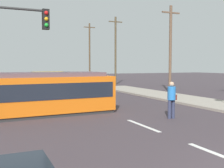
# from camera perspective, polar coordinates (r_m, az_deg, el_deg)

# --- Properties ---
(ground_plane) EXTENTS (120.00, 120.00, 0.00)m
(ground_plane) POSITION_cam_1_polar(r_m,az_deg,el_deg) (14.68, -1.67, -5.54)
(ground_plane) COLOR #41373D
(lane_stripe_1) EXTENTS (0.16, 2.40, 0.01)m
(lane_stripe_1) POSITION_cam_1_polar(r_m,az_deg,el_deg) (8.11, 21.46, -13.59)
(lane_stripe_1) COLOR silver
(lane_stripe_1) RESTS_ON ground
(lane_stripe_2) EXTENTS (0.16, 2.40, 0.01)m
(lane_stripe_2) POSITION_cam_1_polar(r_m,az_deg,el_deg) (11.16, 6.39, -8.54)
(lane_stripe_2) COLOR silver
(lane_stripe_2) RESTS_ON ground
(lane_stripe_3) EXTENTS (0.16, 2.40, 0.01)m
(lane_stripe_3) POSITION_cam_1_polar(r_m,az_deg,el_deg) (20.56, -8.47, -2.85)
(lane_stripe_3) COLOR silver
(lane_stripe_3) RESTS_ON ground
(lane_stripe_4) EXTENTS (0.16, 2.40, 0.01)m
(lane_stripe_4) POSITION_cam_1_polar(r_m,az_deg,el_deg) (26.35, -12.07, -1.42)
(lane_stripe_4) COLOR silver
(lane_stripe_4) RESTS_ON ground
(streetcar_tram) EXTENTS (8.57, 2.84, 2.05)m
(streetcar_tram) POSITION_cam_1_polar(r_m,az_deg,el_deg) (13.80, -17.58, -1.87)
(streetcar_tram) COLOR orange
(streetcar_tram) RESTS_ON ground
(city_bus) EXTENTS (2.64, 5.82, 1.89)m
(city_bus) POSITION_cam_1_polar(r_m,az_deg,el_deg) (20.35, -11.89, 0.10)
(city_bus) COLOR #E3A90C
(city_bus) RESTS_ON ground
(pedestrian_crossing) EXTENTS (0.51, 0.36, 1.67)m
(pedestrian_crossing) POSITION_cam_1_polar(r_m,az_deg,el_deg) (12.70, 12.23, -2.80)
(pedestrian_crossing) COLOR #323753
(pedestrian_crossing) RESTS_ON ground
(parked_sedan_mid) EXTENTS (2.03, 4.35, 1.19)m
(parked_sedan_mid) POSITION_cam_1_polar(r_m,az_deg,el_deg) (17.70, -21.80, -2.16)
(parked_sedan_mid) COLOR #2E4B3B
(parked_sedan_mid) RESTS_ON ground
(traffic_light_mast) EXTENTS (2.62, 0.33, 4.87)m
(traffic_light_mast) POSITION_cam_1_polar(r_m,az_deg,el_deg) (11.82, -20.11, 8.53)
(traffic_light_mast) COLOR #333333
(traffic_light_mast) RESTS_ON ground
(utility_pole_mid) EXTENTS (1.80, 0.24, 7.54)m
(utility_pole_mid) POSITION_cam_1_polar(r_m,az_deg,el_deg) (24.65, 11.99, 7.39)
(utility_pole_mid) COLOR brown
(utility_pole_mid) RESTS_ON ground
(utility_pole_far) EXTENTS (1.80, 0.24, 8.36)m
(utility_pole_far) POSITION_cam_1_polar(r_m,az_deg,el_deg) (34.40, 0.73, 7.15)
(utility_pole_far) COLOR brown
(utility_pole_far) RESTS_ON ground
(utility_pole_distant) EXTENTS (1.80, 0.24, 8.81)m
(utility_pole_distant) POSITION_cam_1_polar(r_m,az_deg,el_deg) (42.74, -4.66, 6.80)
(utility_pole_distant) COLOR brown
(utility_pole_distant) RESTS_ON ground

